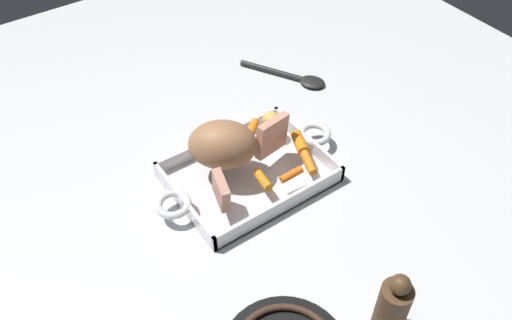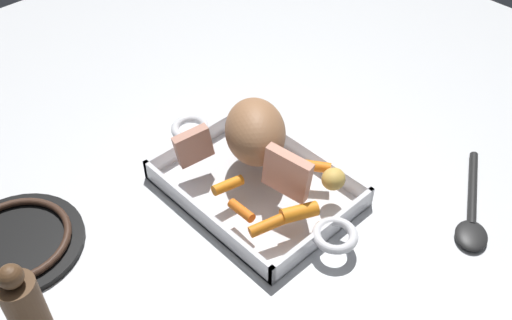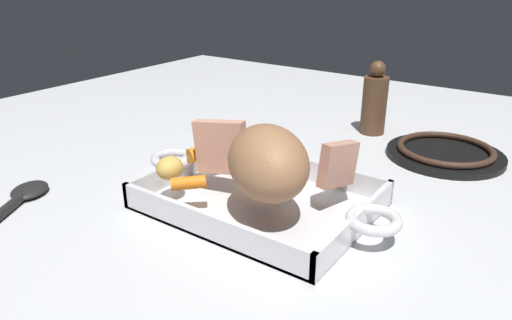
# 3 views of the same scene
# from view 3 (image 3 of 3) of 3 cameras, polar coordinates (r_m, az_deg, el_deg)

# --- Properties ---
(ground_plane) EXTENTS (1.77, 1.77, 0.00)m
(ground_plane) POSITION_cam_3_polar(r_m,az_deg,el_deg) (0.68, 0.38, -5.55)
(ground_plane) COLOR silver
(roasting_dish) EXTENTS (0.41, 0.23, 0.04)m
(roasting_dish) POSITION_cam_3_polar(r_m,az_deg,el_deg) (0.68, 0.38, -4.62)
(roasting_dish) COLOR silver
(roasting_dish) RESTS_ON ground_plane
(pork_roast) EXTENTS (0.17, 0.16, 0.10)m
(pork_roast) POSITION_cam_3_polar(r_m,az_deg,el_deg) (0.60, 1.46, -0.31)
(pork_roast) COLOR #9A6945
(pork_roast) RESTS_ON roasting_dish
(roast_slice_outer) EXTENTS (0.09, 0.03, 0.08)m
(roast_slice_outer) POSITION_cam_3_polar(r_m,az_deg,el_deg) (0.68, -4.24, 1.56)
(roast_slice_outer) COLOR tan
(roast_slice_outer) RESTS_ON roasting_dish
(roast_slice_thick) EXTENTS (0.03, 0.07, 0.07)m
(roast_slice_thick) POSITION_cam_3_polar(r_m,az_deg,el_deg) (0.65, 9.89, -0.52)
(roast_slice_thick) COLOR tan
(roast_slice_thick) RESTS_ON roasting_dish
(baby_carrot_northwest) EXTENTS (0.05, 0.02, 0.02)m
(baby_carrot_northwest) POSITION_cam_3_polar(r_m,az_deg,el_deg) (0.74, 0.69, 0.99)
(baby_carrot_northwest) COLOR orange
(baby_carrot_northwest) RESTS_ON roasting_dish
(baby_carrot_southwest) EXTENTS (0.04, 0.06, 0.03)m
(baby_carrot_southwest) POSITION_cam_3_polar(r_m,az_deg,el_deg) (0.74, -6.06, 1.00)
(baby_carrot_southwest) COLOR orange
(baby_carrot_southwest) RESTS_ON roasting_dish
(baby_carrot_long) EXTENTS (0.05, 0.04, 0.02)m
(baby_carrot_long) POSITION_cam_3_polar(r_m,az_deg,el_deg) (0.64, -8.12, -2.75)
(baby_carrot_long) COLOR orange
(baby_carrot_long) RESTS_ON roasting_dish
(baby_carrot_center_right) EXTENTS (0.04, 0.07, 0.02)m
(baby_carrot_center_right) POSITION_cam_3_polar(r_m,az_deg,el_deg) (0.76, -3.03, 1.55)
(baby_carrot_center_right) COLOR orange
(baby_carrot_center_right) RESTS_ON roasting_dish
(baby_carrot_northeast) EXTENTS (0.03, 0.06, 0.02)m
(baby_carrot_northeast) POSITION_cam_3_polar(r_m,az_deg,el_deg) (0.70, 3.37, -0.37)
(baby_carrot_northeast) COLOR orange
(baby_carrot_northeast) RESTS_ON roasting_dish
(potato_halved) EXTENTS (0.04, 0.05, 0.03)m
(potato_halved) POSITION_cam_3_polar(r_m,az_deg,el_deg) (0.67, -10.38, -0.96)
(potato_halved) COLOR gold
(potato_halved) RESTS_ON roasting_dish
(stove_burner_rear) EXTENTS (0.20, 0.20, 0.02)m
(stove_burner_rear) POSITION_cam_3_polar(r_m,az_deg,el_deg) (0.91, 21.87, 0.89)
(stove_burner_rear) COLOR black
(stove_burner_rear) RESTS_ON ground_plane
(serving_spoon) EXTENTS (0.14, 0.21, 0.01)m
(serving_spoon) POSITION_cam_3_polar(r_m,az_deg,el_deg) (0.75, -27.37, -4.79)
(serving_spoon) COLOR black
(serving_spoon) RESTS_ON ground_plane
(pepper_mill) EXTENTS (0.05, 0.05, 0.15)m
(pepper_mill) POSITION_cam_3_polar(r_m,az_deg,el_deg) (0.99, 14.12, 6.83)
(pepper_mill) COLOR #4C331E
(pepper_mill) RESTS_ON ground_plane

